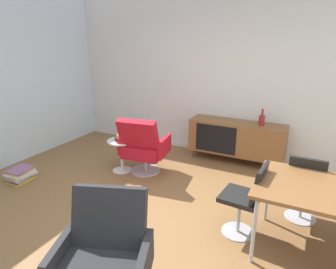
# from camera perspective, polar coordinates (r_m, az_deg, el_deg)

# --- Properties ---
(ground_plane) EXTENTS (8.32, 8.32, 0.00)m
(ground_plane) POSITION_cam_1_polar(r_m,az_deg,el_deg) (3.49, -1.45, -18.16)
(ground_plane) COLOR olive
(wall_back) EXTENTS (6.80, 0.12, 2.80)m
(wall_back) POSITION_cam_1_polar(r_m,az_deg,el_deg) (5.27, 12.34, 10.61)
(wall_back) COLOR silver
(wall_back) RESTS_ON ground_plane
(sideboard) EXTENTS (1.60, 0.45, 0.72)m
(sideboard) POSITION_cam_1_polar(r_m,az_deg,el_deg) (5.15, 13.17, -0.65)
(sideboard) COLOR brown
(sideboard) RESTS_ON ground_plane
(vase_cobalt) EXTENTS (0.10, 0.10, 0.27)m
(vase_cobalt) POSITION_cam_1_polar(r_m,az_deg,el_deg) (4.97, 17.83, 2.75)
(vase_cobalt) COLOR maroon
(vase_cobalt) RESTS_ON sideboard
(dining_chair_near_window) EXTENTS (0.45, 0.43, 0.86)m
(dining_chair_near_window) POSITION_cam_1_polar(r_m,az_deg,el_deg) (3.28, 15.04, -11.64)
(dining_chair_near_window) COLOR black
(dining_chair_near_window) RESTS_ON ground_plane
(dining_chair_back_left) EXTENTS (0.41, 0.43, 0.86)m
(dining_chair_back_left) POSITION_cam_1_polar(r_m,az_deg,el_deg) (3.74, 25.15, -8.95)
(dining_chair_back_left) COLOR black
(dining_chair_back_left) RESTS_ON ground_plane
(lounge_chair_red) EXTENTS (0.79, 0.74, 0.95)m
(lounge_chair_red) POSITION_cam_1_polar(r_m,az_deg,el_deg) (4.60, -4.88, -2.14)
(lounge_chair_red) COLOR red
(lounge_chair_red) RESTS_ON ground_plane
(armchair_black_shell) EXTENTS (0.85, 0.82, 0.95)m
(armchair_black_shell) POSITION_cam_1_polar(r_m,az_deg,el_deg) (2.52, -12.24, -21.85)
(armchair_black_shell) COLOR #262628
(armchair_black_shell) RESTS_ON ground_plane
(side_table_round) EXTENTS (0.44, 0.44, 0.52)m
(side_table_round) POSITION_cam_1_polar(r_m,az_deg,el_deg) (4.78, -9.05, -3.37)
(side_table_round) COLOR white
(side_table_round) RESTS_ON ground_plane
(fruit_bowl) EXTENTS (0.20, 0.20, 0.11)m
(fruit_bowl) POSITION_cam_1_polar(r_m,az_deg,el_deg) (4.70, -9.22, -0.62)
(fruit_bowl) COLOR #262628
(fruit_bowl) RESTS_ON side_table_round
(magazine_stack) EXTENTS (0.34, 0.41, 0.19)m
(magazine_stack) POSITION_cam_1_polar(r_m,az_deg,el_deg) (5.04, -26.82, -6.91)
(magazine_stack) COLOR gold
(magazine_stack) RESTS_ON ground_plane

